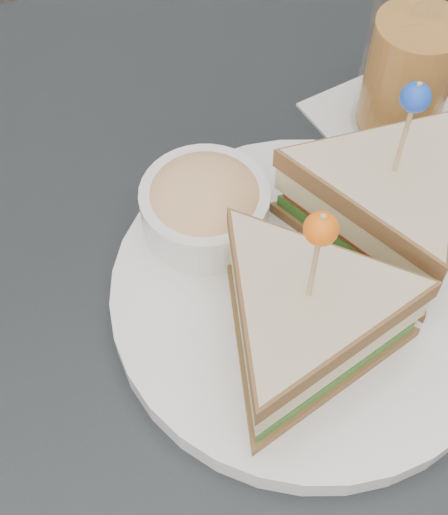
% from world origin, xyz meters
% --- Properties ---
extents(table, '(0.80, 0.80, 0.75)m').
position_xyz_m(table, '(0.00, 0.00, 0.67)').
color(table, black).
rests_on(table, ground).
extents(plate_meal, '(0.34, 0.32, 0.17)m').
position_xyz_m(plate_meal, '(0.08, -0.01, 0.80)').
color(plate_meal, white).
rests_on(plate_meal, table).
extents(drink_set, '(0.16, 0.16, 0.16)m').
position_xyz_m(drink_set, '(0.20, 0.15, 0.82)').
color(drink_set, white).
rests_on(drink_set, table).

